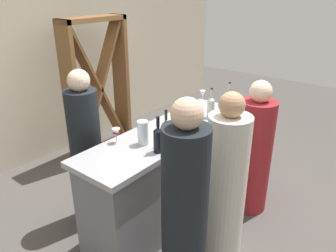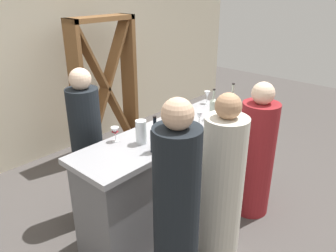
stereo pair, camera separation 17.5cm
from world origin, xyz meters
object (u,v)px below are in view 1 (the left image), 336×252
wine_bottle_second_right_clear_pale (228,100)px  wine_glass_near_center (203,94)px  water_pitcher (143,133)px  person_center_guest (185,214)px  wine_rack (98,89)px  person_server_behind (87,154)px  wine_bottle_leftmost_near_black (158,139)px  wine_bottle_second_left_olive_green (166,131)px  wine_bottle_center_clear_pale (211,106)px  person_right_guest (225,185)px  wine_glass_near_right (116,133)px  wine_glass_near_left (198,115)px  person_left_guest (254,153)px

wine_bottle_second_right_clear_pale → wine_glass_near_center: size_ratio=2.23×
water_pitcher → person_center_guest: size_ratio=0.13×
wine_rack → person_server_behind: (-1.06, -1.05, -0.20)m
wine_bottle_leftmost_near_black → wine_bottle_second_left_olive_green: wine_bottle_second_left_olive_green is taller
person_center_guest → person_server_behind: person_center_guest is taller
wine_rack → wine_bottle_center_clear_pale: bearing=-90.6°
wine_glass_near_center → person_right_guest: size_ratio=0.10×
wine_rack → wine_bottle_second_left_olive_green: size_ratio=5.94×
wine_bottle_center_clear_pale → person_server_behind: (-1.04, 0.73, -0.36)m
water_pitcher → wine_rack: bearing=61.3°
wine_glass_near_center → wine_glass_near_right: wine_glass_near_center is taller
person_right_guest → wine_glass_near_right: bearing=45.5°
wine_glass_near_left → wine_bottle_second_right_clear_pale: bearing=-3.3°
wine_bottle_second_right_clear_pale → person_server_behind: person_server_behind is taller
wine_glass_near_center → person_server_behind: size_ratio=0.09×
wine_rack → wine_bottle_center_clear_pale: (-0.02, -1.78, 0.16)m
wine_bottle_second_right_clear_pale → wine_glass_near_right: (-1.27, 0.38, -0.03)m
wine_glass_near_center → person_center_guest: person_center_guest is taller
wine_bottle_second_left_olive_green → wine_glass_near_right: 0.43m
wine_glass_near_right → water_pitcher: (0.12, -0.20, 0.02)m
wine_bottle_second_left_olive_green → water_pitcher: (-0.12, 0.16, -0.01)m
wine_rack → person_right_guest: (-0.64, -2.33, -0.24)m
wine_rack → person_server_behind: size_ratio=1.19×
water_pitcher → person_right_guest: (0.26, -0.68, -0.38)m
wine_bottle_second_left_olive_green → person_right_guest: bearing=-74.9°
person_right_guest → person_server_behind: size_ratio=0.97×
wine_bottle_second_right_clear_pale → wine_glass_near_left: (-0.53, 0.03, -0.01)m
wine_rack → person_right_guest: size_ratio=1.24×
person_center_guest → wine_bottle_center_clear_pale: bearing=-83.6°
wine_glass_near_left → wine_glass_near_center: (0.60, 0.34, -0.01)m
wine_rack → wine_glass_near_left: (-0.28, -1.80, 0.15)m
wine_bottle_second_right_clear_pale → person_center_guest: size_ratio=0.20×
person_left_guest → wine_rack: bearing=-6.9°
wine_rack → wine_glass_near_center: (0.32, -1.46, 0.14)m
person_center_guest → wine_bottle_second_left_olive_green: bearing=-58.1°
wine_bottle_leftmost_near_black → wine_glass_near_left: wine_bottle_leftmost_near_black is taller
wine_bottle_center_clear_pale → person_center_guest: bearing=-155.7°
wine_bottle_leftmost_near_black → person_server_behind: 0.89m
wine_bottle_leftmost_near_black → person_server_behind: (-0.12, 0.80, -0.36)m
person_center_guest → person_right_guest: bearing=-108.9°
wine_glass_near_right → person_left_guest: size_ratio=0.09×
wine_glass_near_left → wine_glass_near_right: wine_glass_near_left is taller
wine_glass_near_center → person_center_guest: 1.79m
wine_bottle_leftmost_near_black → wine_bottle_second_left_olive_green: size_ratio=0.99×
wine_bottle_leftmost_near_black → wine_glass_near_right: wine_bottle_leftmost_near_black is taller
wine_bottle_leftmost_near_black → wine_bottle_center_clear_pale: same height
wine_glass_near_right → water_pitcher: 0.23m
wine_glass_near_right → person_right_guest: (0.38, -0.88, -0.37)m
wine_glass_near_right → person_right_guest: person_right_guest is taller
wine_bottle_leftmost_near_black → person_server_behind: person_server_behind is taller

